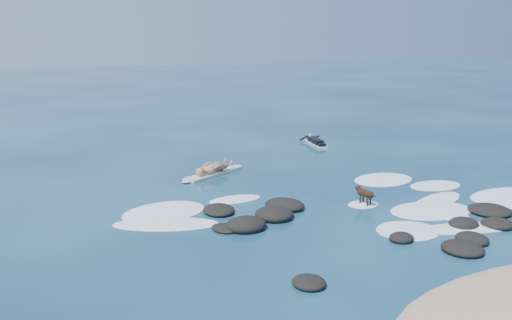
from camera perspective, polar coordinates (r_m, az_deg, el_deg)
ground at (r=19.81m, az=9.64°, el=-4.40°), size 160.00×160.00×0.00m
reef_rocks at (r=17.78m, az=9.78°, el=-6.11°), size 11.50×7.25×0.49m
breaking_foam at (r=19.94m, az=12.76°, el=-4.40°), size 15.63×7.86×0.12m
standing_surfer_rig at (r=23.34m, az=-4.33°, el=0.47°), size 3.36×2.02×2.07m
paddling_surfer_rig at (r=29.76m, az=5.94°, el=1.84°), size 1.17×2.53×0.44m
dog at (r=19.66m, az=10.80°, el=-3.28°), size 0.33×1.02×0.65m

